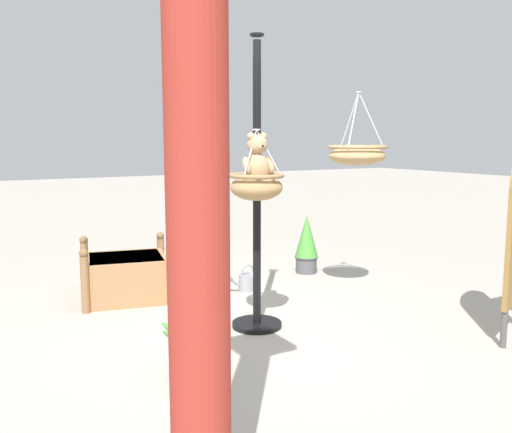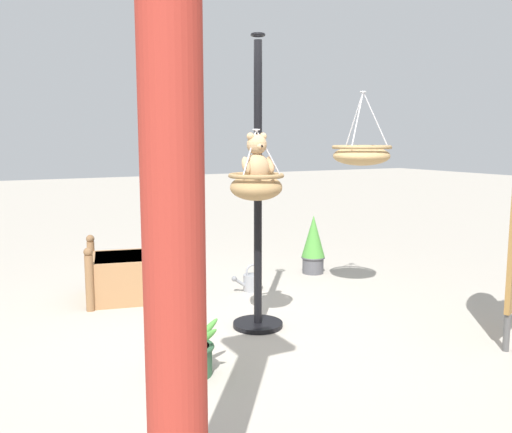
# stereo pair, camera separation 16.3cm
# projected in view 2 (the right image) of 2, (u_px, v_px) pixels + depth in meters

# --- Properties ---
(ground_plane) EXTENTS (40.00, 40.00, 0.00)m
(ground_plane) POSITION_uv_depth(u_px,v_px,m) (256.00, 334.00, 4.66)
(ground_plane) COLOR #A8A093
(display_pole_central) EXTENTS (0.44, 0.44, 2.51)m
(display_pole_central) POSITION_uv_depth(u_px,v_px,m) (258.00, 239.00, 4.73)
(display_pole_central) COLOR black
(display_pole_central) RESTS_ON ground
(hanging_basket_with_teddy) EXTENTS (0.45, 0.45, 0.57)m
(hanging_basket_with_teddy) POSITION_uv_depth(u_px,v_px,m) (256.00, 185.00, 4.38)
(hanging_basket_with_teddy) COLOR #A37F51
(teddy_bear) EXTENTS (0.28, 0.25, 0.41)m
(teddy_bear) POSITION_uv_depth(u_px,v_px,m) (257.00, 162.00, 4.33)
(teddy_bear) COLOR tan
(hanging_basket_left_high) EXTENTS (0.58, 0.58, 0.72)m
(hanging_basket_left_high) POSITION_uv_depth(u_px,v_px,m) (361.00, 154.00, 5.34)
(hanging_basket_left_high) COLOR tan
(greenhouse_pillar_right) EXTENTS (0.44, 0.44, 2.76)m
(greenhouse_pillar_right) POSITION_uv_depth(u_px,v_px,m) (173.00, 226.00, 1.99)
(greenhouse_pillar_right) COLOR #9E2D23
(greenhouse_pillar_right) RESTS_ON ground
(wooden_planter_box) EXTENTS (1.04, 0.97, 0.62)m
(wooden_planter_box) POSITION_uv_depth(u_px,v_px,m) (131.00, 274.00, 5.70)
(wooden_planter_box) COLOR #9E7047
(wooden_planter_box) RESTS_ON ground
(potted_plant_tall_leafy) EXTENTS (0.48, 0.46, 0.39)m
(potted_plant_tall_leafy) POSITION_uv_depth(u_px,v_px,m) (190.00, 354.00, 3.84)
(potted_plant_tall_leafy) COLOR #2D5638
(potted_plant_tall_leafy) RESTS_ON ground
(potted_plant_bushy_green) EXTENTS (0.29, 0.29, 0.72)m
(potted_plant_bushy_green) POSITION_uv_depth(u_px,v_px,m) (313.00, 244.00, 6.73)
(potted_plant_bushy_green) COLOR #4C4C51
(potted_plant_bushy_green) RESTS_ON ground
(watering_can) EXTENTS (0.35, 0.20, 0.30)m
(watering_can) POSITION_uv_depth(u_px,v_px,m) (252.00, 282.00, 5.97)
(watering_can) COLOR gray
(watering_can) RESTS_ON ground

